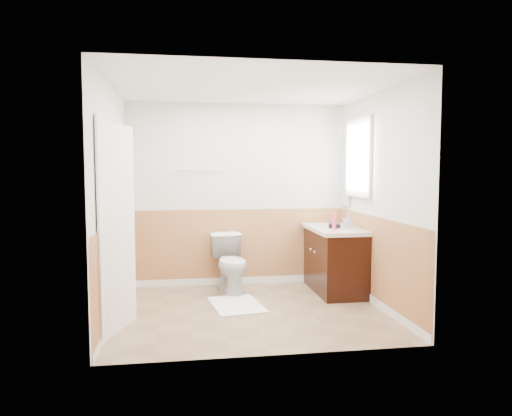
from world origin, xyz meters
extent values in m
plane|color=#8C7051|center=(0.00, 0.00, 0.00)|extent=(3.00, 3.00, 0.00)
plane|color=white|center=(0.00, 0.00, 2.50)|extent=(3.00, 3.00, 0.00)
plane|color=silver|center=(0.00, 1.30, 1.25)|extent=(3.00, 0.00, 3.00)
plane|color=silver|center=(0.00, -1.30, 1.25)|extent=(3.00, 0.00, 3.00)
plane|color=silver|center=(-1.50, 0.00, 1.25)|extent=(0.00, 3.00, 3.00)
plane|color=silver|center=(1.50, 0.00, 1.25)|extent=(0.00, 3.00, 3.00)
plane|color=tan|center=(0.00, 1.29, 0.50)|extent=(3.00, 0.00, 3.00)
plane|color=tan|center=(0.00, -1.29, 0.50)|extent=(3.00, 0.00, 3.00)
plane|color=tan|center=(-1.49, 0.00, 0.50)|extent=(0.00, 2.60, 2.60)
plane|color=tan|center=(1.49, 0.00, 0.50)|extent=(0.00, 2.60, 2.60)
imported|color=silver|center=(-0.14, 0.88, 0.38)|extent=(0.52, 0.79, 0.75)
cube|color=white|center=(-0.14, 0.23, 0.01)|extent=(0.66, 0.87, 0.02)
cube|color=black|center=(1.21, 0.69, 0.40)|extent=(0.55, 1.10, 0.80)
sphere|color=silver|center=(0.91, 0.59, 0.55)|extent=(0.03, 0.03, 0.03)
sphere|color=silver|center=(0.91, 0.79, 0.55)|extent=(0.03, 0.03, 0.03)
cube|color=silver|center=(1.20, 0.69, 0.83)|extent=(0.60, 1.15, 0.05)
cylinder|color=silver|center=(1.21, 0.84, 0.86)|extent=(0.36, 0.36, 0.02)
cylinder|color=silver|center=(1.39, 0.84, 0.92)|extent=(0.02, 0.02, 0.14)
cylinder|color=#E53B60|center=(1.11, 0.44, 0.96)|extent=(0.05, 0.05, 0.22)
imported|color=#9AA1AE|center=(1.33, 0.55, 0.95)|extent=(0.11, 0.11, 0.20)
cylinder|color=black|center=(1.16, 0.58, 0.89)|extent=(0.14, 0.07, 0.07)
cylinder|color=black|center=(1.13, 0.56, 0.86)|extent=(0.03, 0.03, 0.07)
cube|color=silver|center=(1.48, 1.10, 1.55)|extent=(0.02, 0.35, 0.90)
cube|color=white|center=(1.47, 0.59, 1.75)|extent=(0.04, 0.80, 1.00)
cube|color=white|center=(1.49, 0.59, 1.75)|extent=(0.01, 0.70, 0.90)
cube|color=white|center=(-1.40, -0.45, 1.02)|extent=(0.29, 0.78, 2.04)
cube|color=white|center=(-1.48, -0.45, 1.03)|extent=(0.02, 0.92, 2.10)
sphere|color=silver|center=(-1.34, -0.12, 0.95)|extent=(0.06, 0.06, 0.06)
cylinder|color=silver|center=(-0.55, 1.25, 1.60)|extent=(0.62, 0.02, 0.02)
cylinder|color=silver|center=(-0.10, 1.23, 0.70)|extent=(0.14, 0.02, 0.02)
cylinder|color=white|center=(-0.10, 1.23, 0.70)|extent=(0.10, 0.11, 0.11)
cube|color=white|center=(-0.10, 1.23, 0.59)|extent=(0.10, 0.01, 0.16)
camera|label=1|loc=(-0.73, -5.18, 1.59)|focal=33.12mm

